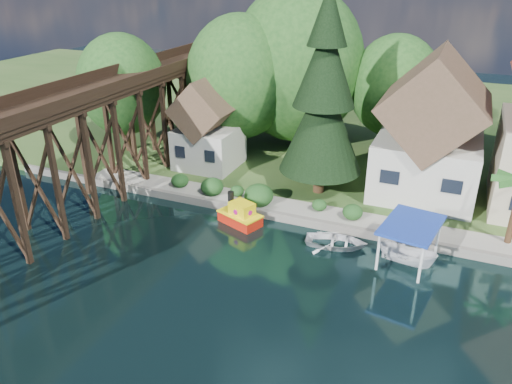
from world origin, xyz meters
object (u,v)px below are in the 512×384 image
(house_left, at_px, (430,135))
(boat_canopy, at_px, (408,247))
(tugboat, at_px, (240,215))
(boat_white_a, at_px, (336,240))
(conifer, at_px, (324,99))
(shed, at_px, (208,129))
(trestle_bridge, at_px, (87,137))

(house_left, xyz_separation_m, boat_canopy, (0.24, -10.34, -3.91))
(tugboat, bearing_deg, boat_white_a, -2.90)
(house_left, height_order, boat_white_a, house_left)
(tugboat, height_order, boat_canopy, boat_canopy)
(boat_white_a, xyz_separation_m, boat_canopy, (4.54, -0.47, 0.81))
(conifer, bearing_deg, tugboat, -120.90)
(shed, bearing_deg, tugboat, -50.32)
(shed, height_order, tugboat, shed)
(house_left, distance_m, boat_canopy, 11.06)
(tugboat, height_order, boat_white_a, tugboat)
(trestle_bridge, height_order, boat_canopy, trestle_bridge)
(trestle_bridge, bearing_deg, boat_canopy, 1.21)
(tugboat, bearing_deg, trestle_bridge, -173.55)
(shed, bearing_deg, boat_white_a, -31.42)
(trestle_bridge, relative_size, conifer, 2.86)
(shed, bearing_deg, conifer, -8.65)
(shed, xyz_separation_m, tugboat, (6.65, -8.01, -3.15))
(shed, xyz_separation_m, boat_canopy, (18.24, -8.84, -2.60))
(house_left, distance_m, boat_white_a, 11.75)
(conifer, xyz_separation_m, boat_canopy, (7.75, -7.24, -6.70))
(trestle_bridge, height_order, conifer, conifer)
(boat_canopy, bearing_deg, boat_white_a, 174.11)
(trestle_bridge, height_order, house_left, house_left)
(trestle_bridge, xyz_separation_m, house_left, (23.00, 10.83, -0.21))
(shed, height_order, boat_white_a, shed)
(shed, relative_size, tugboat, 2.23)
(conifer, bearing_deg, trestle_bridge, -153.47)
(trestle_bridge, relative_size, tugboat, 12.57)
(shed, xyz_separation_m, boat_white_a, (13.70, -8.37, -3.41))
(conifer, relative_size, boat_canopy, 3.17)
(house_left, relative_size, shed, 1.40)
(conifer, xyz_separation_m, boat_white_a, (3.21, -6.77, -7.51))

